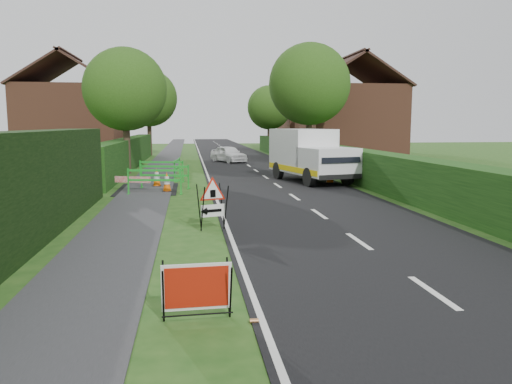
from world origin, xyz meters
TOP-DOWN VIEW (x-y plane):
  - ground at (0.00, 0.00)m, footprint 120.00×120.00m
  - road_surface at (2.50, 35.00)m, footprint 6.00×90.00m
  - footpath at (-3.00, 35.00)m, footprint 2.00×90.00m
  - hedge_west_far at (-5.00, 22.00)m, footprint 1.00×24.00m
  - hedge_east at (6.50, 16.00)m, footprint 1.20×50.00m
  - house_west at (-10.00, 30.00)m, footprint 7.50×7.40m
  - house_east_a at (11.00, 28.00)m, footprint 7.50×7.40m
  - house_east_b at (12.00, 42.00)m, footprint 7.50×7.40m
  - tree_nw at (-4.60, 18.00)m, footprint 4.40×4.40m
  - tree_ne at (6.40, 22.00)m, footprint 5.20×5.20m
  - tree_fw at (-4.60, 34.00)m, footprint 4.80×4.80m
  - tree_fe at (6.40, 38.00)m, footprint 4.20×4.20m
  - red_rect_sign at (-1.22, -3.10)m, footprint 0.96×0.60m
  - triangle_sign at (-0.76, 2.66)m, footprint 0.98×0.98m
  - works_van at (4.25, 12.95)m, footprint 3.22×5.64m
  - traffic_cone_0 at (5.04, 12.19)m, footprint 0.38×0.38m
  - traffic_cone_1 at (4.83, 13.99)m, footprint 0.38×0.38m
  - traffic_cone_2 at (5.28, 15.34)m, footprint 0.38×0.38m
  - traffic_cone_3 at (-2.18, 10.19)m, footprint 0.38×0.38m
  - traffic_cone_4 at (-2.68, 11.99)m, footprint 0.38×0.38m
  - ped_barrier_0 at (-2.61, 9.51)m, footprint 2.09×0.61m
  - ped_barrier_1 at (-2.31, 11.23)m, footprint 2.08×0.84m
  - ped_barrier_2 at (-2.57, 13.65)m, footprint 2.09×0.76m
  - ped_barrier_3 at (-1.88, 14.62)m, footprint 0.55×2.08m
  - redwhite_plank at (-3.56, 10.74)m, footprint 1.45×0.48m
  - litter_can at (-0.46, -3.31)m, footprint 0.12×0.07m
  - hatchback_car at (1.46, 25.30)m, footprint 2.69×3.69m

SIDE VIEW (x-z plane):
  - ground at x=0.00m, z-range 0.00..0.00m
  - hedge_west_far at x=-5.00m, z-range -0.90..0.90m
  - hedge_east at x=6.50m, z-range -0.75..0.75m
  - redwhite_plank at x=-3.56m, z-range -0.12..0.12m
  - litter_can at x=-0.46m, z-range -0.03..0.03m
  - road_surface at x=2.50m, z-range -0.01..0.01m
  - footpath at x=-3.00m, z-range -0.01..0.02m
  - traffic_cone_0 at x=5.04m, z-range 0.00..0.79m
  - traffic_cone_1 at x=4.83m, z-range 0.00..0.79m
  - traffic_cone_2 at x=5.28m, z-range 0.00..0.79m
  - traffic_cone_3 at x=-2.18m, z-range 0.00..0.79m
  - traffic_cone_4 at x=-2.68m, z-range 0.00..0.79m
  - red_rect_sign at x=-1.22m, z-range 0.06..0.85m
  - hatchback_car at x=1.46m, z-range 0.00..1.17m
  - ped_barrier_0 at x=-2.61m, z-range 0.13..1.13m
  - ped_barrier_1 at x=-2.31m, z-range 0.13..1.13m
  - ped_barrier_2 at x=-2.57m, z-range 0.13..1.13m
  - ped_barrier_3 at x=-1.88m, z-range 0.13..1.13m
  - triangle_sign at x=-0.76m, z-range 0.22..1.37m
  - works_van at x=4.25m, z-range 0.07..2.50m
  - house_west at x=-10.00m, z-range -1.04..6.84m
  - house_east_a at x=11.00m, z-range -1.04..6.84m
  - house_east_b at x=12.00m, z-range -1.04..6.84m
  - tree_fe at x=6.40m, z-range 1.05..7.39m
  - tree_nw at x=-4.60m, z-range 1.13..7.83m
  - tree_fw at x=-4.60m, z-range 1.21..8.45m
  - tree_ne at x=6.40m, z-range 1.28..9.07m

